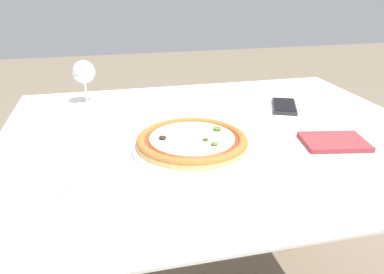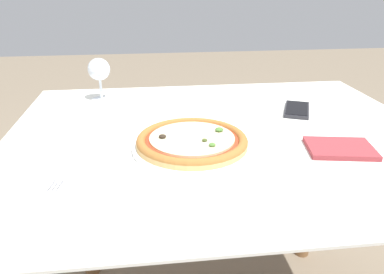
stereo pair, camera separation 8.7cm
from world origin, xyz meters
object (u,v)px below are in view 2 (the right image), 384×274
pizza_plate (192,142)px  wine_glass_far_left (99,71)px  fork (45,202)px  dining_table (221,167)px  cell_phone (297,110)px

pizza_plate → wine_glass_far_left: size_ratio=2.05×
pizza_plate → fork: (-0.29, -0.20, -0.01)m
dining_table → cell_phone: bearing=28.3°
pizza_plate → cell_phone: pizza_plate is taller
dining_table → cell_phone: (0.26, 0.14, 0.11)m
pizza_plate → wine_glass_far_left: (-0.25, 0.41, 0.08)m
dining_table → wine_glass_far_left: 0.51m
pizza_plate → wine_glass_far_left: bearing=121.2°
dining_table → fork: fork is taller
fork → pizza_plate: bearing=34.2°
cell_phone → pizza_plate: bearing=-147.0°
dining_table → wine_glass_far_left: size_ratio=8.08×
wine_glass_far_left → fork: bearing=-94.0°
wine_glass_far_left → cell_phone: 0.63m
fork → cell_phone: cell_phone is taller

